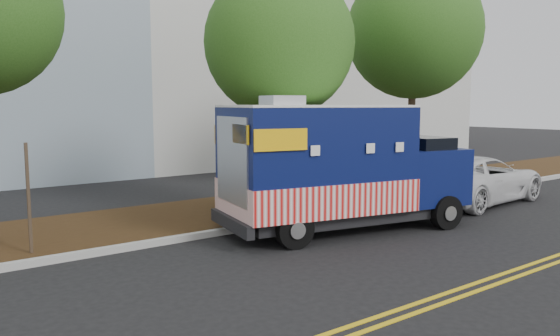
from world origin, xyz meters
TOP-DOWN VIEW (x-y plane):
  - ground at (0.00, 0.00)m, footprint 120.00×120.00m
  - curb at (0.00, 1.40)m, footprint 120.00×0.18m
  - mulch_strip at (0.00, 3.50)m, footprint 120.00×4.00m
  - centerline_near at (0.00, -4.45)m, footprint 120.00×0.10m
  - centerline_far at (0.00, -4.70)m, footprint 120.00×0.10m
  - tree_b at (1.64, 2.63)m, footprint 4.23×4.23m
  - tree_c at (7.87, 2.99)m, footprint 4.75×4.75m
  - sign_post at (-5.27, 1.88)m, footprint 0.06×0.06m
  - food_truck at (1.43, 0.03)m, footprint 6.69×3.53m
  - white_car at (7.81, 0.26)m, footprint 5.61×2.90m

SIDE VIEW (x-z plane):
  - ground at x=0.00m, z-range 0.00..0.00m
  - centerline_near at x=0.00m, z-range 0.00..0.01m
  - centerline_far at x=0.00m, z-range 0.00..0.01m
  - curb at x=0.00m, z-range 0.00..0.15m
  - mulch_strip at x=0.00m, z-range 0.00..0.15m
  - white_car at x=7.81m, z-range 0.00..1.51m
  - sign_post at x=-5.27m, z-range 0.00..2.40m
  - food_truck at x=1.43m, z-range -0.16..3.20m
  - tree_b at x=1.64m, z-range 1.37..8.35m
  - tree_c at x=7.87m, z-range 1.66..9.74m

